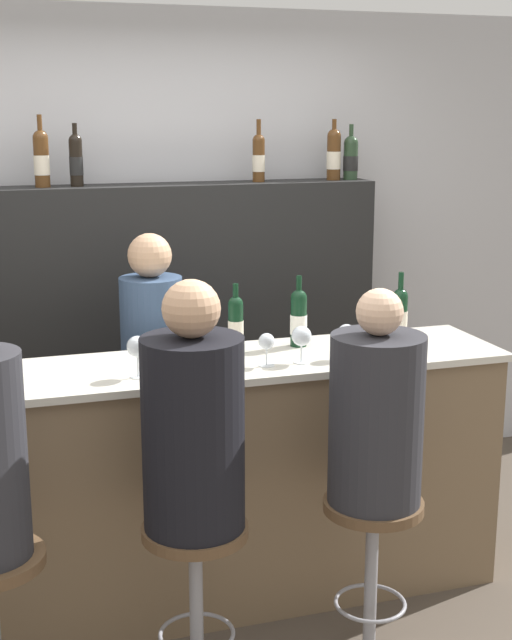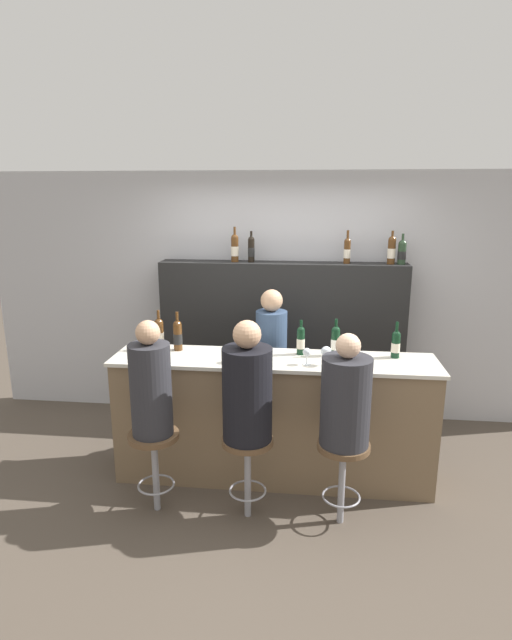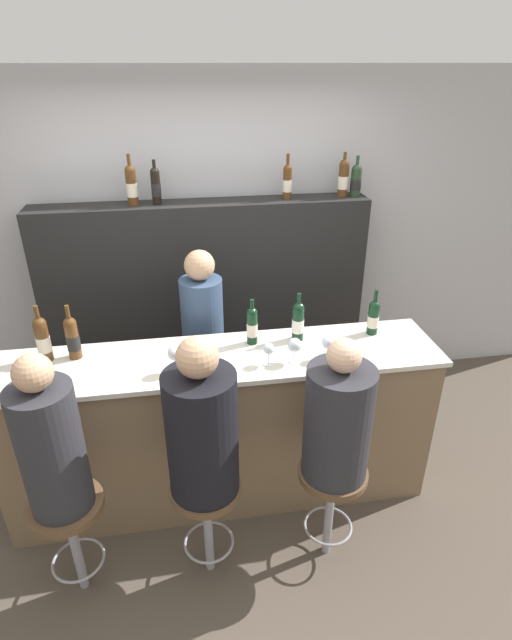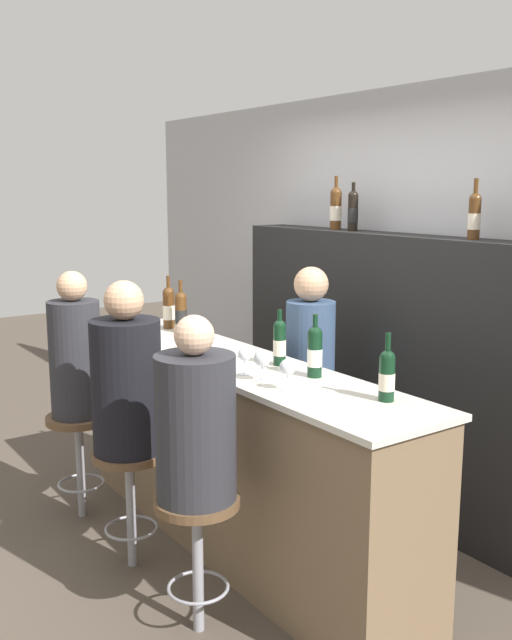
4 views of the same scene
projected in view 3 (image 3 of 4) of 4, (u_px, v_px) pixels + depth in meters
name	position (u px, v px, depth m)	size (l,w,h in m)	color
ground_plane	(229.00, 520.00, 3.19)	(16.00, 16.00, 0.00)	#4C4238
wall_back	(202.00, 245.00, 3.99)	(6.40, 0.05, 2.60)	#B2B2B7
bar_counter	(222.00, 428.00, 3.17)	(2.65, 0.56, 1.07)	brown
back_bar_cabinet	(207.00, 308.00, 4.00)	(2.48, 0.28, 1.70)	black
wine_bottle_counter_0	(43.00, 339.00, 2.83)	(0.08, 0.08, 0.35)	#4C2D14
wine_bottle_counter_1	(72.00, 337.00, 2.86)	(0.08, 0.08, 0.34)	#4C2D14
wine_bottle_counter_2	(252.00, 325.00, 3.01)	(0.07, 0.07, 0.29)	black
wine_bottle_counter_3	(298.00, 321.00, 3.05)	(0.07, 0.07, 0.31)	black
wine_bottle_counter_4	(373.00, 317.00, 3.13)	(0.07, 0.07, 0.30)	black
wine_bottle_backbar_0	(132.00, 185.00, 3.47)	(0.08, 0.08, 0.35)	#4C2D14
wine_bottle_backbar_1	(156.00, 185.00, 3.50)	(0.07, 0.07, 0.31)	black
wine_bottle_backbar_2	(287.00, 181.00, 3.64)	(0.07, 0.07, 0.32)	#4C2D14
wine_bottle_backbar_3	(343.00, 178.00, 3.69)	(0.08, 0.08, 0.32)	#4C2D14
wine_bottle_backbar_4	(356.00, 180.00, 3.72)	(0.08, 0.08, 0.30)	#233823
wine_glass_0	(175.00, 354.00, 2.73)	(0.08, 0.08, 0.16)	silver
wine_glass_1	(269.00, 350.00, 2.81)	(0.07, 0.07, 0.14)	silver
wine_glass_2	(294.00, 346.00, 2.83)	(0.08, 0.08, 0.15)	silver
wine_glass_3	(328.00, 343.00, 2.86)	(0.07, 0.07, 0.15)	silver
bar_stool_left	(69.00, 522.00, 2.57)	(0.38, 0.38, 0.64)	gray
guest_seated_left	(50.00, 444.00, 2.33)	(0.30, 0.30, 0.87)	#28282D
bar_stool_middle	(207.00, 504.00, 2.67)	(0.38, 0.38, 0.64)	gray
guest_seated_middle	(202.00, 428.00, 2.43)	(0.36, 0.36, 0.89)	black
bar_stool_right	(331.00, 489.00, 2.76)	(0.38, 0.38, 0.64)	gray
guest_seated_right	(338.00, 419.00, 2.54)	(0.35, 0.35, 0.81)	#28282D
bartender	(205.00, 358.00, 3.58)	(0.29, 0.29, 1.53)	#334766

